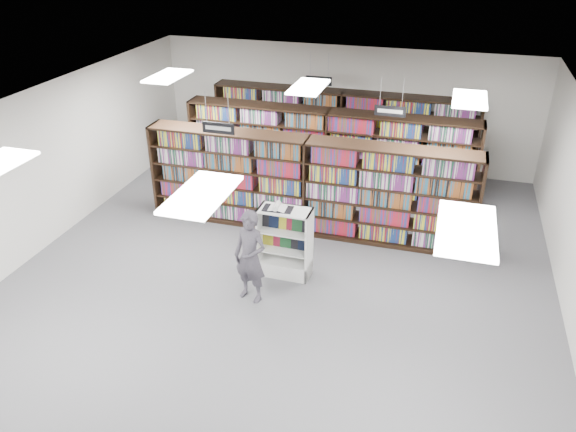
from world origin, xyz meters
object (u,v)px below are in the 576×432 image
(bookshelf_row_near, at_px, (307,186))
(open_book, at_px, (277,207))
(shopper, at_px, (250,257))
(endcap_display, at_px, (285,251))

(bookshelf_row_near, relative_size, open_book, 12.61)
(shopper, bearing_deg, bookshelf_row_near, 98.60)
(endcap_display, height_order, open_book, open_book)
(endcap_display, xyz_separation_m, shopper, (-0.35, -0.96, 0.38))
(bookshelf_row_near, distance_m, open_book, 1.83)
(open_book, bearing_deg, bookshelf_row_near, 84.31)
(bookshelf_row_near, relative_size, endcap_display, 5.09)
(open_book, bearing_deg, endcap_display, 17.27)
(bookshelf_row_near, height_order, shopper, bookshelf_row_near)
(shopper, bearing_deg, endcap_display, 84.89)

